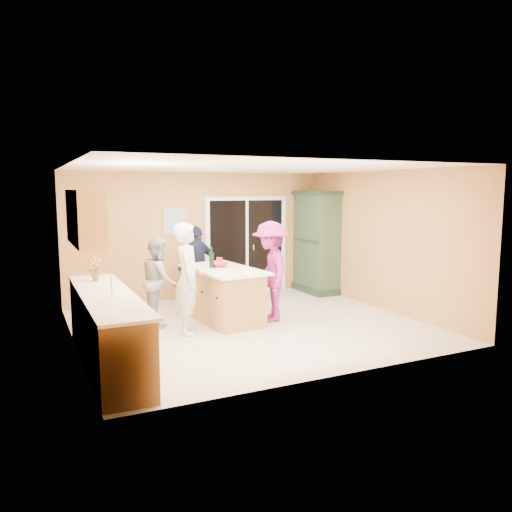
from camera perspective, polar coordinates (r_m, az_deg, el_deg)
name	(u,v)px	position (r m, az deg, el deg)	size (l,w,h in m)	color
floor	(250,325)	(8.39, -0.64, -7.95)	(5.50, 5.50, 0.00)	silver
ceiling	(250,167)	(8.09, -0.66, 10.08)	(5.50, 5.00, 0.10)	white
wall_back	(200,235)	(10.45, -6.42, 2.35)	(5.50, 0.10, 2.60)	#ECB661
wall_front	(339,271)	(5.98, 9.45, -1.65)	(5.50, 0.10, 2.60)	#ECB661
wall_left	(72,258)	(7.43, -20.29, -0.22)	(0.10, 5.00, 2.60)	#ECB661
wall_right	(384,241)	(9.62, 14.40, 1.70)	(0.10, 5.00, 2.60)	#ECB661
left_cabinet_run	(109,333)	(6.61, -16.46, -8.43)	(0.65, 3.05, 1.24)	#B28445
upper_cabinets	(85,217)	(7.19, -18.96, 4.20)	(0.35, 1.60, 0.75)	#B28445
sliding_door	(247,245)	(10.83, -1.08, 1.25)	(1.90, 0.07, 2.10)	white
framed_picture	(174,222)	(10.24, -9.32, 3.87)	(0.46, 0.04, 0.56)	tan
kitchen_island	(223,296)	(8.61, -3.74, -4.61)	(1.13, 1.84, 0.92)	#B28445
green_hutch	(317,243)	(11.01, 6.99, 1.47)	(0.64, 1.21, 2.22)	#1E311E
woman_white	(188,279)	(7.84, -7.79, -2.57)	(0.64, 0.42, 1.75)	silver
woman_grey	(159,281)	(8.51, -10.99, -2.78)	(0.72, 0.56, 1.47)	gray
woman_navy	(197,265)	(9.82, -6.73, -1.08)	(0.91, 0.38, 1.55)	#1A1F3B
woman_magenta	(271,271)	(8.55, 1.71, -1.76)	(1.11, 0.64, 1.72)	#921F69
serving_bowl	(219,265)	(8.67, -4.25, -1.01)	(0.29, 0.29, 0.07)	red
tulip_vase	(95,269)	(7.50, -17.96, -1.42)	(0.19, 0.13, 0.36)	#B93312
tumbler_near	(218,261)	(8.96, -4.31, -0.56)	(0.08, 0.08, 0.12)	red
tumbler_far	(220,260)	(9.06, -4.10, -0.51)	(0.08, 0.08, 0.11)	red
wine_bottle	(212,259)	(8.58, -5.10, -0.40)	(0.08, 0.08, 0.36)	black
white_plate	(251,271)	(8.20, -0.54, -1.68)	(0.25, 0.25, 0.02)	white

